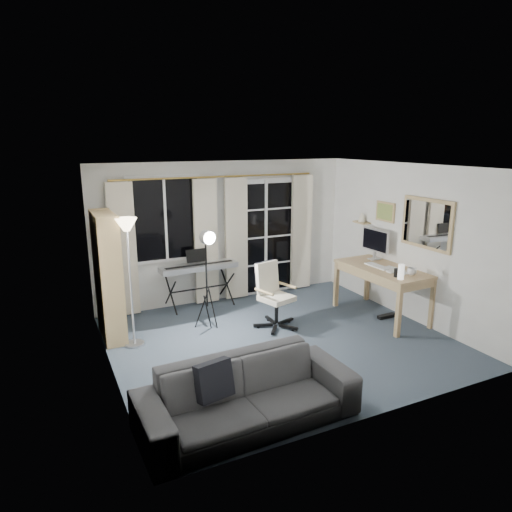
{
  "coord_description": "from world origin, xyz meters",
  "views": [
    {
      "loc": [
        -2.85,
        -5.18,
        2.73
      ],
      "look_at": [
        -0.2,
        0.35,
        1.17
      ],
      "focal_mm": 32.0,
      "sensor_mm": 36.0,
      "label": 1
    }
  ],
  "objects": [
    {
      "name": "floor",
      "position": [
        0.0,
        0.0,
        -0.01
      ],
      "size": [
        4.5,
        4.0,
        0.02
      ],
      "primitive_type": "cube",
      "color": "#384452",
      "rests_on": "ground"
    },
    {
      "name": "french_door",
      "position": [
        0.75,
        1.97,
        1.03
      ],
      "size": [
        1.32,
        0.09,
        2.11
      ],
      "color": "white",
      "rests_on": "floor"
    },
    {
      "name": "bookshelf",
      "position": [
        -2.12,
        1.15,
        0.85
      ],
      "size": [
        0.29,
        0.84,
        1.79
      ],
      "rotation": [
        0.0,
        0.0,
        0.01
      ],
      "color": "tan",
      "rests_on": "floor"
    },
    {
      "name": "framed_print",
      "position": [
        2.23,
        0.55,
        1.6
      ],
      "size": [
        0.03,
        0.42,
        0.32
      ],
      "color": "tan",
      "rests_on": "floor"
    },
    {
      "name": "keyboard_piano",
      "position": [
        -0.6,
        1.7,
        0.71
      ],
      "size": [
        1.29,
        0.65,
        0.93
      ],
      "rotation": [
        0.0,
        0.0,
        0.03
      ],
      "color": "black",
      "rests_on": "floor"
    },
    {
      "name": "monitor",
      "position": [
        2.08,
        0.57,
        1.12
      ],
      "size": [
        0.2,
        0.59,
        0.51
      ],
      "rotation": [
        0.0,
        0.0,
        0.04
      ],
      "color": "silver",
      "rests_on": "desk"
    },
    {
      "name": "window",
      "position": [
        -1.05,
        1.97,
        1.5
      ],
      "size": [
        1.2,
        0.08,
        1.4
      ],
      "color": "white",
      "rests_on": "floor"
    },
    {
      "name": "studio_light",
      "position": [
        -0.75,
        0.82,
        1.22
      ],
      "size": [
        0.32,
        0.33,
        1.53
      ],
      "rotation": [
        0.0,
        0.0,
        0.24
      ],
      "color": "black",
      "rests_on": "floor"
    },
    {
      "name": "wall_shelf",
      "position": [
        2.16,
        1.05,
        1.41
      ],
      "size": [
        0.16,
        0.3,
        0.18
      ],
      "color": "tan",
      "rests_on": "floor"
    },
    {
      "name": "wall_mirror",
      "position": [
        2.22,
        -0.35,
        1.55
      ],
      "size": [
        0.04,
        0.94,
        0.74
      ],
      "color": "tan",
      "rests_on": "floor"
    },
    {
      "name": "office_chair",
      "position": [
        0.15,
        0.55,
        0.57
      ],
      "size": [
        0.68,
        0.65,
        0.98
      ],
      "rotation": [
        0.0,
        0.0,
        0.29
      ],
      "color": "black",
      "rests_on": "floor"
    },
    {
      "name": "desk",
      "position": [
        1.88,
        0.12,
        0.71
      ],
      "size": [
        0.81,
        1.54,
        0.81
      ],
      "rotation": [
        0.0,
        0.0,
        0.04
      ],
      "color": "tan",
      "rests_on": "floor"
    },
    {
      "name": "mug",
      "position": [
        1.98,
        -0.38,
        0.88
      ],
      "size": [
        0.14,
        0.11,
        0.13
      ],
      "primitive_type": "imported",
      "rotation": [
        0.0,
        0.0,
        0.04
      ],
      "color": "silver",
      "rests_on": "desk"
    },
    {
      "name": "torchiere_lamp",
      "position": [
        -1.86,
        0.75,
        1.42
      ],
      "size": [
        0.32,
        0.32,
        1.76
      ],
      "rotation": [
        0.0,
        0.0,
        0.16
      ],
      "color": "#B2B2B7",
      "rests_on": "floor"
    },
    {
      "name": "desk_clutter",
      "position": [
        1.82,
        -0.12,
        0.64
      ],
      "size": [
        0.46,
        0.93,
        1.03
      ],
      "rotation": [
        0.0,
        0.0,
        0.04
      ],
      "color": "white",
      "rests_on": "desk"
    },
    {
      "name": "curtains",
      "position": [
        -0.14,
        1.88,
        1.09
      ],
      "size": [
        3.6,
        0.07,
        2.13
      ],
      "color": "gold",
      "rests_on": "floor"
    },
    {
      "name": "sofa",
      "position": [
        -1.2,
        -1.55,
        0.42
      ],
      "size": [
        2.18,
        0.69,
        0.84
      ],
      "rotation": [
        0.0,
        0.0,
        0.03
      ],
      "color": "#333336",
      "rests_on": "floor"
    }
  ]
}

